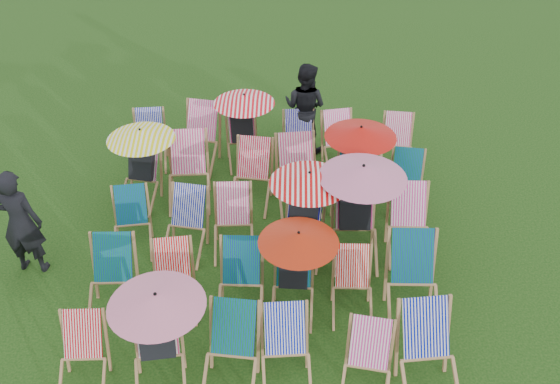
{
  "coord_description": "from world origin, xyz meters",
  "views": [
    {
      "loc": [
        0.33,
        -6.7,
        6.06
      ],
      "look_at": [
        0.18,
        0.26,
        0.9
      ],
      "focal_mm": 40.0,
      "sensor_mm": 36.0,
      "label": 1
    }
  ],
  "objects_px": {
    "deckchair_0": "(81,359)",
    "person_left": "(20,222)",
    "deckchair_29": "(397,144)",
    "person_rear": "(305,107)",
    "deckchair_5": "(431,359)"
  },
  "relations": [
    {
      "from": "deckchair_0",
      "to": "person_left",
      "type": "relative_size",
      "value": 0.5
    },
    {
      "from": "deckchair_5",
      "to": "person_left",
      "type": "distance_m",
      "value": 5.49
    },
    {
      "from": "person_rear",
      "to": "person_left",
      "type": "bearing_deg",
      "value": 65.84
    },
    {
      "from": "deckchair_0",
      "to": "person_left",
      "type": "bearing_deg",
      "value": 120.69
    },
    {
      "from": "person_left",
      "to": "deckchair_5",
      "type": "bearing_deg",
      "value": 163.8
    },
    {
      "from": "deckchair_29",
      "to": "person_left",
      "type": "distance_m",
      "value": 6.03
    },
    {
      "from": "deckchair_0",
      "to": "deckchair_29",
      "type": "distance_m",
      "value": 6.16
    },
    {
      "from": "deckchair_29",
      "to": "person_rear",
      "type": "bearing_deg",
      "value": 166.41
    },
    {
      "from": "deckchair_5",
      "to": "person_rear",
      "type": "relative_size",
      "value": 0.62
    },
    {
      "from": "person_rear",
      "to": "deckchair_0",
      "type": "bearing_deg",
      "value": 88.97
    },
    {
      "from": "deckchair_5",
      "to": "person_rear",
      "type": "distance_m",
      "value": 5.31
    },
    {
      "from": "person_left",
      "to": "person_rear",
      "type": "bearing_deg",
      "value": -135.77
    },
    {
      "from": "deckchair_29",
      "to": "person_left",
      "type": "height_order",
      "value": "person_left"
    },
    {
      "from": "deckchair_0",
      "to": "deckchair_29",
      "type": "xyz_separation_m",
      "value": [
        4.12,
        4.58,
        0.01
      ]
    },
    {
      "from": "deckchair_0",
      "to": "person_left",
      "type": "distance_m",
      "value": 2.31
    }
  ]
}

